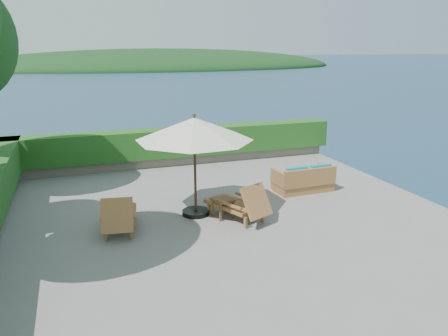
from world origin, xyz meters
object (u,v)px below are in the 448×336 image
object	(u,v)px
side_table	(223,202)
lounge_right	(240,204)
patio_umbrella	(194,130)
lounge_left	(119,215)
wicker_loveseat	(304,180)

from	to	relation	value
side_table	lounge_right	bearing A→B (deg)	-36.70
patio_umbrella	lounge_right	size ratio (longest dim) A/B	1.97
lounge_left	lounge_right	bearing A→B (deg)	4.69
patio_umbrella	side_table	size ratio (longest dim) A/B	6.60
lounge_left	side_table	xyz separation A→B (m)	(2.61, 0.02, 0.01)
side_table	wicker_loveseat	bearing A→B (deg)	21.89
lounge_left	lounge_right	size ratio (longest dim) A/B	0.94
patio_umbrella	side_table	distance (m)	1.98
lounge_left	side_table	size ratio (longest dim) A/B	3.17
patio_umbrella	side_table	world-z (taller)	patio_umbrella
patio_umbrella	wicker_loveseat	world-z (taller)	patio_umbrella
patio_umbrella	wicker_loveseat	size ratio (longest dim) A/B	2.10
lounge_right	wicker_loveseat	size ratio (longest dim) A/B	1.07
patio_umbrella	wicker_loveseat	bearing A→B (deg)	12.08
lounge_left	side_table	bearing A→B (deg)	9.96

